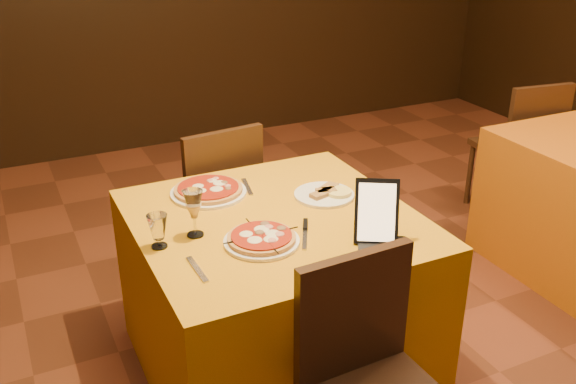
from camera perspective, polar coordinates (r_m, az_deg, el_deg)
name	(u,v)px	position (r m, az deg, el deg)	size (l,w,h in m)	color
main_table	(275,295)	(2.77, -1.12, -9.18)	(1.10, 1.10, 0.75)	orange
chair_main_far	(210,203)	(3.41, -6.98, -0.95)	(0.46, 0.46, 0.91)	black
chair_side_far	(514,147)	(4.40, 19.43, 3.79)	(0.42, 0.42, 0.91)	black
pizza_near	(262,240)	(2.39, -2.37, -4.25)	(0.28, 0.28, 0.03)	white
pizza_far	(208,191)	(2.80, -7.09, 0.10)	(0.33, 0.33, 0.03)	white
cutlet_dish	(324,194)	(2.76, 3.23, -0.14)	(0.26, 0.26, 0.03)	white
wine_glass	(194,213)	(2.43, -8.35, -1.86)	(0.08, 0.08, 0.19)	#F4D18A
water_glass	(158,231)	(2.39, -11.48, -3.44)	(0.07, 0.07, 0.13)	silver
tablet	(377,211)	(2.38, 7.88, -1.72)	(0.16, 0.01, 0.24)	black
knife	(305,236)	(2.43, 1.51, -3.95)	(0.21, 0.02, 0.01)	silver
fork_near	(197,269)	(2.25, -8.07, -6.82)	(0.18, 0.02, 0.01)	silver
fork_far	(247,187)	(2.85, -3.65, 0.46)	(0.18, 0.02, 0.01)	silver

